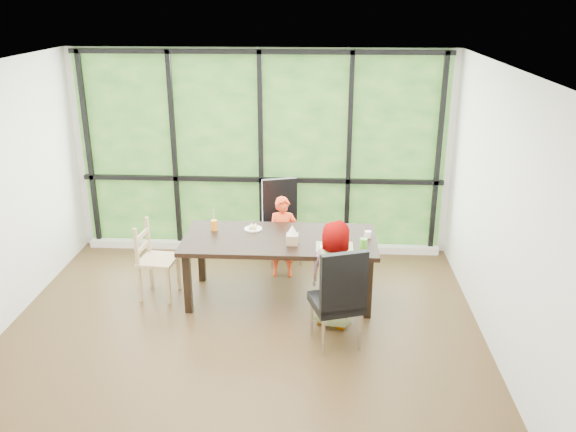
% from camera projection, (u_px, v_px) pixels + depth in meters
% --- Properties ---
extents(ground, '(5.00, 5.00, 0.00)m').
position_uv_depth(ground, '(242.00, 332.00, 6.23)').
color(ground, black).
rests_on(ground, ground).
extents(back_wall, '(5.00, 0.00, 5.00)m').
position_uv_depth(back_wall, '(261.00, 153.00, 7.86)').
color(back_wall, silver).
rests_on(back_wall, ground).
extents(foliage_backdrop, '(4.80, 0.02, 2.65)m').
position_uv_depth(foliage_backdrop, '(261.00, 153.00, 7.84)').
color(foliage_backdrop, '#23511C').
rests_on(foliage_backdrop, back_wall).
extents(window_mullions, '(4.80, 0.06, 2.65)m').
position_uv_depth(window_mullions, '(261.00, 154.00, 7.80)').
color(window_mullions, black).
rests_on(window_mullions, back_wall).
extents(window_sill, '(4.80, 0.12, 0.10)m').
position_uv_depth(window_sill, '(262.00, 246.00, 8.22)').
color(window_sill, silver).
rests_on(window_sill, ground).
extents(dining_table, '(2.18, 1.02, 0.75)m').
position_uv_depth(dining_table, '(280.00, 268.00, 6.82)').
color(dining_table, black).
rests_on(dining_table, ground).
extents(chair_window_leather, '(0.57, 0.57, 1.08)m').
position_uv_depth(chair_window_leather, '(283.00, 223.00, 7.70)').
color(chair_window_leather, black).
rests_on(chair_window_leather, ground).
extents(chair_interior_leather, '(0.58, 0.58, 1.08)m').
position_uv_depth(chair_interior_leather, '(336.00, 296.00, 5.84)').
color(chair_interior_leather, black).
rests_on(chair_interior_leather, ground).
extents(chair_end_beech, '(0.43, 0.45, 0.90)m').
position_uv_depth(chair_end_beech, '(158.00, 260.00, 6.84)').
color(chair_end_beech, '#A4835C').
rests_on(chair_end_beech, ground).
extents(child_toddler, '(0.39, 0.26, 1.03)m').
position_uv_depth(child_toddler, '(283.00, 237.00, 7.33)').
color(child_toddler, '#F7431B').
rests_on(child_toddler, ground).
extents(child_older, '(0.67, 0.57, 1.17)m').
position_uv_depth(child_older, '(337.00, 274.00, 6.19)').
color(child_older, slate).
rests_on(child_older, ground).
extents(placemat, '(0.40, 0.29, 0.01)m').
position_uv_depth(placemat, '(335.00, 247.00, 6.44)').
color(placemat, tan).
rests_on(placemat, dining_table).
extents(plate_far, '(0.21, 0.21, 0.01)m').
position_uv_depth(plate_far, '(253.00, 229.00, 6.93)').
color(plate_far, white).
rests_on(plate_far, dining_table).
extents(plate_near, '(0.21, 0.21, 0.01)m').
position_uv_depth(plate_near, '(329.00, 246.00, 6.44)').
color(plate_near, white).
rests_on(plate_near, dining_table).
extents(orange_cup, '(0.08, 0.08, 0.12)m').
position_uv_depth(orange_cup, '(214.00, 225.00, 6.89)').
color(orange_cup, orange).
rests_on(orange_cup, dining_table).
extents(green_cup, '(0.08, 0.08, 0.12)m').
position_uv_depth(green_cup, '(363.00, 244.00, 6.36)').
color(green_cup, '#54BD29').
rests_on(green_cup, dining_table).
extents(white_mug, '(0.08, 0.08, 0.08)m').
position_uv_depth(white_mug, '(368.00, 234.00, 6.68)').
color(white_mug, white).
rests_on(white_mug, dining_table).
extents(tissue_box, '(0.13, 0.13, 0.11)m').
position_uv_depth(tissue_box, '(292.00, 239.00, 6.50)').
color(tissue_box, tan).
rests_on(tissue_box, dining_table).
extents(crepe_rolls_far, '(0.10, 0.12, 0.04)m').
position_uv_depth(crepe_rolls_far, '(253.00, 227.00, 6.92)').
color(crepe_rolls_far, tan).
rests_on(crepe_rolls_far, plate_far).
extents(crepe_rolls_near, '(0.10, 0.12, 0.04)m').
position_uv_depth(crepe_rolls_near, '(329.00, 244.00, 6.43)').
color(crepe_rolls_near, tan).
rests_on(crepe_rolls_near, plate_near).
extents(straw_white, '(0.01, 0.04, 0.20)m').
position_uv_depth(straw_white, '(214.00, 217.00, 6.85)').
color(straw_white, white).
rests_on(straw_white, orange_cup).
extents(straw_pink, '(0.01, 0.04, 0.20)m').
position_uv_depth(straw_pink, '(364.00, 235.00, 6.32)').
color(straw_pink, pink).
rests_on(straw_pink, green_cup).
extents(tissue, '(0.12, 0.12, 0.11)m').
position_uv_depth(tissue, '(292.00, 230.00, 6.46)').
color(tissue, white).
rests_on(tissue, tissue_box).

